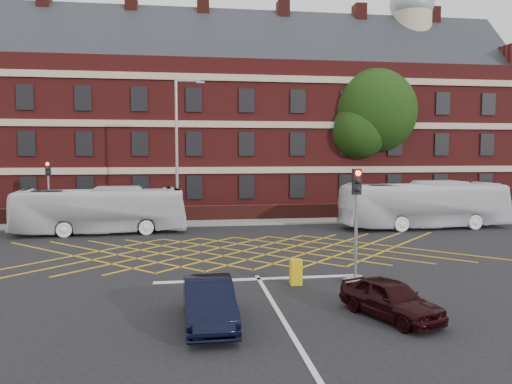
{
  "coord_description": "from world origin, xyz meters",
  "views": [
    {
      "loc": [
        -2.83,
        -22.17,
        4.9
      ],
      "look_at": [
        0.62,
        1.5,
        2.97
      ],
      "focal_mm": 35.0,
      "sensor_mm": 36.0,
      "label": 1
    }
  ],
  "objects": [
    {
      "name": "ground",
      "position": [
        0.0,
        0.0,
        0.0
      ],
      "size": [
        120.0,
        120.0,
        0.0
      ],
      "primitive_type": "plane",
      "color": "black",
      "rests_on": "ground"
    },
    {
      "name": "victorian_building",
      "position": [
        0.25,
        22.0,
        7.84
      ],
      "size": [
        51.0,
        12.17,
        20.4
      ],
      "color": "#5B1817",
      "rests_on": "ground"
    },
    {
      "name": "boundary_wall",
      "position": [
        0.0,
        13.0,
        0.55
      ],
      "size": [
        56.0,
        0.5,
        1.1
      ],
      "primitive_type": "cube",
      "color": "#481713",
      "rests_on": "ground"
    },
    {
      "name": "far_pavement",
      "position": [
        0.0,
        12.0,
        0.06
      ],
      "size": [
        60.0,
        3.0,
        0.12
      ],
      "primitive_type": "cube",
      "color": "slate",
      "rests_on": "ground"
    },
    {
      "name": "box_junction_hatching",
      "position": [
        0.0,
        2.0,
        0.01
      ],
      "size": [
        8.22,
        8.22,
        0.02
      ],
      "primitive_type": "cube",
      "rotation": [
        0.0,
        0.0,
        0.79
      ],
      "color": "#CC990C",
      "rests_on": "ground"
    },
    {
      "name": "stop_line",
      "position": [
        0.0,
        -3.5,
        0.01
      ],
      "size": [
        8.0,
        0.3,
        0.02
      ],
      "primitive_type": "cube",
      "color": "silver",
      "rests_on": "ground"
    },
    {
      "name": "centre_line",
      "position": [
        0.0,
        -10.0,
        0.01
      ],
      "size": [
        0.15,
        14.0,
        0.02
      ],
      "primitive_type": "cube",
      "color": "silver",
      "rests_on": "ground"
    },
    {
      "name": "bus_left",
      "position": [
        -7.75,
        8.54,
        1.41
      ],
      "size": [
        10.19,
        2.85,
        2.81
      ],
      "primitive_type": "imported",
      "rotation": [
        0.0,
        0.0,
        1.62
      ],
      "color": "silver",
      "rests_on": "ground"
    },
    {
      "name": "bus_right",
      "position": [
        12.46,
        7.77,
        1.51
      ],
      "size": [
        10.95,
        2.87,
        3.03
      ],
      "primitive_type": "imported",
      "rotation": [
        0.0,
        0.0,
        1.6
      ],
      "color": "white",
      "rests_on": "ground"
    },
    {
      "name": "car_navy",
      "position": [
        -2.16,
        -8.29,
        0.65
      ],
      "size": [
        1.46,
        3.95,
        1.29
      ],
      "primitive_type": "imported",
      "rotation": [
        0.0,
        0.0,
        0.02
      ],
      "color": "black",
      "rests_on": "ground"
    },
    {
      "name": "car_maroon",
      "position": [
        3.19,
        -8.49,
        0.58
      ],
      "size": [
        2.55,
        3.69,
        1.17
      ],
      "primitive_type": "imported",
      "rotation": [
        0.0,
        0.0,
        0.38
      ],
      "color": "black",
      "rests_on": "ground"
    },
    {
      "name": "deciduous_tree",
      "position": [
        12.5,
        17.04,
        7.68
      ],
      "size": [
        7.39,
        7.03,
        11.7
      ],
      "color": "black",
      "rests_on": "ground"
    },
    {
      "name": "traffic_light_near",
      "position": [
        3.51,
        -4.52,
        1.76
      ],
      "size": [
        0.7,
        0.7,
        4.27
      ],
      "color": "slate",
      "rests_on": "ground"
    },
    {
      "name": "traffic_light_far",
      "position": [
        -11.56,
        11.91,
        1.76
      ],
      "size": [
        0.7,
        0.7,
        4.27
      ],
      "color": "slate",
      "rests_on": "ground"
    },
    {
      "name": "street_lamp",
      "position": [
        -3.16,
        9.42,
        3.24
      ],
      "size": [
        2.25,
        1.0,
        9.33
      ],
      "color": "slate",
      "rests_on": "ground"
    },
    {
      "name": "direction_signs",
      "position": [
        -13.18,
        10.74,
        1.38
      ],
      "size": [
        1.1,
        0.16,
        2.2
      ],
      "color": "gray",
      "rests_on": "ground"
    },
    {
      "name": "utility_cabinet",
      "position": [
        1.24,
        -4.47,
        0.47
      ],
      "size": [
        0.42,
        0.38,
        0.94
      ],
      "primitive_type": "cube",
      "color": "gold",
      "rests_on": "ground"
    }
  ]
}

